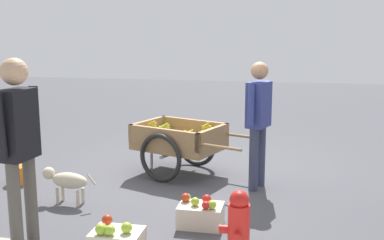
% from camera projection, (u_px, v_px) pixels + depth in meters
% --- Properties ---
extents(ground_plane, '(24.00, 24.00, 0.00)m').
position_uv_depth(ground_plane, '(201.00, 174.00, 6.46)').
color(ground_plane, '#47474C').
extents(fruit_cart, '(1.81, 1.29, 0.73)m').
position_uv_depth(fruit_cart, '(179.00, 142.00, 6.43)').
color(fruit_cart, '#937047').
rests_on(fruit_cart, ground).
extents(vendor_person, '(0.31, 0.54, 1.56)m').
position_uv_depth(vendor_person, '(258.00, 114.00, 5.74)').
color(vendor_person, '#333851').
rests_on(vendor_person, ground).
extents(dog, '(0.67, 0.23, 0.40)m').
position_uv_depth(dog, '(66.00, 180.00, 5.34)').
color(dog, beige).
rests_on(dog, ground).
extents(fire_hydrant, '(0.25, 0.25, 0.67)m').
position_uv_depth(fire_hydrant, '(238.00, 230.00, 3.86)').
color(fire_hydrant, red).
rests_on(fire_hydrant, ground).
extents(plastic_bucket, '(0.27, 0.27, 0.23)m').
position_uv_depth(plastic_bucket, '(20.00, 174.00, 6.09)').
color(plastic_bucket, orange).
rests_on(plastic_bucket, ground).
extents(mixed_fruit_crate, '(0.44, 0.32, 0.31)m').
position_uv_depth(mixed_fruit_crate, '(201.00, 214.00, 4.74)').
color(mixed_fruit_crate, beige).
rests_on(mixed_fruit_crate, ground).
extents(bystander_person, '(0.23, 0.56, 1.71)m').
position_uv_depth(bystander_person, '(19.00, 138.00, 4.03)').
color(bystander_person, '#4C4742').
rests_on(bystander_person, ground).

